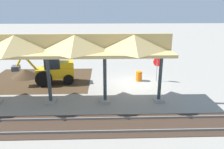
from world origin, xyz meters
name	(u,v)px	position (x,y,z in m)	size (l,w,h in m)	color
ground_plane	(134,83)	(0.00, 0.00, 0.00)	(120.00, 120.00, 0.00)	gray
dirt_work_zone	(40,80)	(8.60, -1.29, 0.00)	(9.32, 7.00, 0.01)	#42301E
platform_canopy	(16,45)	(8.39, 3.74, 4.17)	(20.61, 3.20, 4.90)	#9E998E
rail_tracks	(149,125)	(0.00, 6.96, 0.03)	(60.00, 2.58, 0.15)	slate
stop_sign	(157,65)	(-2.11, -0.54, 1.57)	(0.65, 0.45, 2.18)	gray
backhoe	(53,69)	(7.08, -0.35, 1.27)	(5.19, 2.23, 2.82)	#EAB214
dirt_mound	(26,77)	(10.26, -2.20, 0.00)	(5.33, 5.33, 1.57)	#42301E
traffic_barrel	(139,76)	(-0.54, -0.71, 0.45)	(0.56, 0.56, 0.90)	orange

